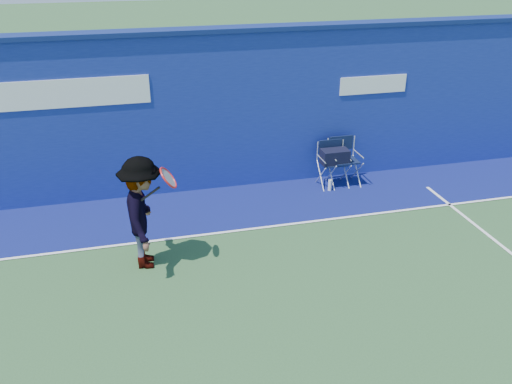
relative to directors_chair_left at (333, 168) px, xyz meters
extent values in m
plane|color=#2C522B|center=(-2.70, -4.57, -0.37)|extent=(80.00, 80.00, 0.00)
cube|color=navy|center=(-2.70, 0.63, 1.13)|extent=(24.00, 0.40, 3.00)
cube|color=navy|center=(-2.70, 0.63, 2.67)|extent=(24.00, 0.50, 0.08)
cube|color=white|center=(-5.70, 0.42, 1.73)|extent=(4.50, 0.02, 0.50)
cube|color=white|center=(0.90, 0.42, 1.53)|extent=(1.40, 0.02, 0.35)
cube|color=#0D1556|center=(-2.70, -0.47, -0.37)|extent=(24.00, 1.80, 0.01)
cube|color=white|center=(-2.70, -1.37, -0.36)|extent=(24.00, 0.06, 0.01)
cube|color=#0F1837|center=(0.00, 0.00, 0.11)|extent=(0.47, 0.40, 0.03)
cube|color=silver|center=(0.00, 0.23, 0.31)|extent=(0.53, 0.02, 0.39)
cube|color=#0F1837|center=(0.00, 0.23, 0.38)|extent=(0.47, 0.03, 0.27)
cube|color=black|center=(0.00, -0.03, 0.26)|extent=(0.53, 0.31, 0.29)
cube|color=#0F1837|center=(0.23, 0.00, 0.14)|extent=(0.50, 0.42, 0.03)
cube|color=silver|center=(0.23, 0.25, 0.34)|extent=(0.56, 0.02, 0.41)
cube|color=#0F1837|center=(0.23, 0.25, 0.43)|extent=(0.50, 0.03, 0.29)
cylinder|color=white|center=(-0.14, -0.22, -0.26)|extent=(0.07, 0.07, 0.23)
imported|color=#EA4738|center=(-3.81, -2.02, 0.50)|extent=(0.74, 1.18, 1.75)
torus|color=red|center=(-3.41, -2.14, 1.08)|extent=(0.30, 0.41, 0.32)
cylinder|color=gray|center=(-3.41, -2.14, 1.08)|extent=(0.24, 0.34, 0.26)
cylinder|color=black|center=(-3.68, -2.18, 0.88)|extent=(0.30, 0.09, 0.23)
camera|label=1|loc=(-3.90, -9.26, 4.21)|focal=38.00mm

